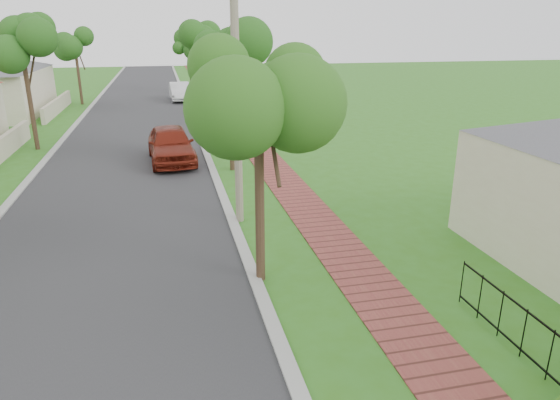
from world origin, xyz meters
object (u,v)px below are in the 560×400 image
object	(u,v)px
near_tree	(258,95)
parked_car_red	(171,144)
parked_car_white	(180,92)
utility_pole	(237,98)

from	to	relation	value
near_tree	parked_car_red	bearing A→B (deg)	98.63
parked_car_red	parked_car_white	world-z (taller)	parked_car_red
parked_car_red	utility_pole	size ratio (longest dim) A/B	0.63
parked_car_red	parked_car_white	xyz separation A→B (m)	(1.21, 20.45, -0.08)
parked_car_white	utility_pole	distance (m)	28.53
parked_car_red	near_tree	world-z (taller)	near_tree
parked_car_white	parked_car_red	bearing A→B (deg)	-95.83
parked_car_white	near_tree	world-z (taller)	near_tree
parked_car_white	near_tree	size ratio (longest dim) A/B	0.81
near_tree	utility_pole	size ratio (longest dim) A/B	0.73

